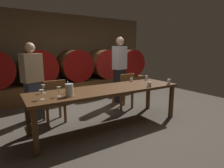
{
  "coord_description": "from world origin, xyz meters",
  "views": [
    {
      "loc": [
        -1.99,
        -2.99,
        1.46
      ],
      "look_at": [
        -0.18,
        -0.12,
        0.8
      ],
      "focal_mm": 29.0,
      "sensor_mm": 36.0,
      "label": 1
    }
  ],
  "objects": [
    {
      "name": "dining_table",
      "position": [
        -0.28,
        -0.15,
        0.68
      ],
      "size": [
        2.91,
        0.83,
        0.74
      ],
      "color": "#4C2D16",
      "rests_on": "ground"
    },
    {
      "name": "wine_glass_right",
      "position": [
        -1.23,
        -0.25,
        0.85
      ],
      "size": [
        0.06,
        0.06,
        0.15
      ],
      "color": "white",
      "rests_on": "dining_table"
    },
    {
      "name": "cup_far_right",
      "position": [
        0.99,
        -0.49,
        0.79
      ],
      "size": [
        0.07,
        0.07,
        0.11
      ],
      "primitive_type": "cylinder",
      "color": "silver",
      "rests_on": "dining_table"
    },
    {
      "name": "chair_left",
      "position": [
        -1.12,
        0.53,
        0.49
      ],
      "size": [
        0.4,
        0.4,
        0.88
      ],
      "rotation": [
        0.0,
        0.0,
        3.15
      ],
      "color": "brown",
      "rests_on": "ground"
    },
    {
      "name": "guest_right",
      "position": [
        0.83,
        1.08,
        0.92
      ],
      "size": [
        0.44,
        0.35,
        1.78
      ],
      "rotation": [
        0.0,
        0.0,
        3.48
      ],
      "color": "black",
      "rests_on": "ground"
    },
    {
      "name": "chair_right",
      "position": [
        0.59,
        0.51,
        0.49
      ],
      "size": [
        0.41,
        0.41,
        0.88
      ],
      "rotation": [
        0.0,
        0.0,
        3.16
      ],
      "color": "brown",
      "rests_on": "ground"
    },
    {
      "name": "cup_center_right",
      "position": [
        0.97,
        0.16,
        0.79
      ],
      "size": [
        0.06,
        0.06,
        0.1
      ],
      "primitive_type": "cylinder",
      "color": "white",
      "rests_on": "dining_table"
    },
    {
      "name": "cup_center_left",
      "position": [
        0.53,
        0.18,
        0.78
      ],
      "size": [
        0.06,
        0.06,
        0.08
      ],
      "primitive_type": "cylinder",
      "color": "white",
      "rests_on": "dining_table"
    },
    {
      "name": "wine_barrel_right",
      "position": [
        1.06,
        2.4,
        0.96
      ],
      "size": [
        0.96,
        0.84,
        0.96
      ],
      "color": "brown",
      "rests_on": "barrel_shelf"
    },
    {
      "name": "wine_barrel_far_right",
      "position": [
        2.1,
        2.4,
        0.96
      ],
      "size": [
        0.96,
        0.84,
        0.96
      ],
      "color": "#513319",
      "rests_on": "barrel_shelf"
    },
    {
      "name": "wine_barrel_center",
      "position": [
        0.03,
        2.4,
        0.96
      ],
      "size": [
        0.96,
        0.84,
        0.96
      ],
      "color": "#513319",
      "rests_on": "barrel_shelf"
    },
    {
      "name": "ground_plane",
      "position": [
        0.0,
        0.0,
        0.0
      ],
      "size": [
        7.4,
        7.4,
        0.0
      ],
      "primitive_type": "plane",
      "color": "#4C443A"
    },
    {
      "name": "candle_center",
      "position": [
        -1.04,
        -0.1,
        0.8
      ],
      "size": [
        0.05,
        0.05,
        0.22
      ],
      "color": "olive",
      "rests_on": "dining_table"
    },
    {
      "name": "wine_glass_center",
      "position": [
        -1.39,
        0.1,
        0.84
      ],
      "size": [
        0.06,
        0.06,
        0.14
      ],
      "color": "silver",
      "rests_on": "dining_table"
    },
    {
      "name": "barrel_shelf",
      "position": [
        0.0,
        2.4,
        0.25
      ],
      "size": [
        5.12,
        0.9,
        0.49
      ],
      "primitive_type": "cube",
      "color": "brown",
      "rests_on": "ground"
    },
    {
      "name": "wine_glass_left",
      "position": [
        -1.49,
        -0.29,
        0.84
      ],
      "size": [
        0.07,
        0.07,
        0.15
      ],
      "color": "silver",
      "rests_on": "dining_table"
    },
    {
      "name": "back_wall",
      "position": [
        0.0,
        2.95,
        1.28
      ],
      "size": [
        5.69,
        0.24,
        2.55
      ],
      "primitive_type": "cube",
      "color": "brown",
      "rests_on": "ground"
    },
    {
      "name": "wine_barrel_left",
      "position": [
        -1.04,
        2.4,
        0.96
      ],
      "size": [
        0.96,
        0.84,
        0.96
      ],
      "color": "brown",
      "rests_on": "barrel_shelf"
    },
    {
      "name": "cup_far_left",
      "position": [
        0.48,
        -0.45,
        0.78
      ],
      "size": [
        0.08,
        0.08,
        0.09
      ],
      "primitive_type": "cylinder",
      "color": "beige",
      "rests_on": "dining_table"
    },
    {
      "name": "pitcher",
      "position": [
        -1.09,
        -0.32,
        0.84
      ],
      "size": [
        0.13,
        0.13,
        0.2
      ],
      "color": "white",
      "rests_on": "dining_table"
    },
    {
      "name": "guest_left",
      "position": [
        -1.43,
        0.93,
        0.81
      ],
      "size": [
        0.44,
        0.35,
        1.59
      ],
      "rotation": [
        0.0,
        0.0,
        3.47
      ],
      "color": "#33384C",
      "rests_on": "ground"
    }
  ]
}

